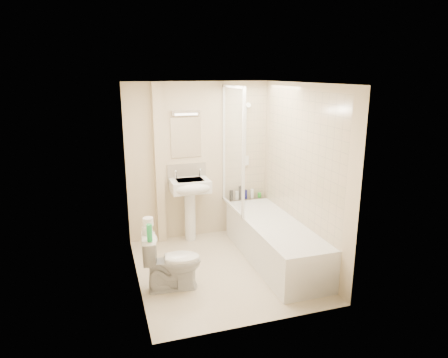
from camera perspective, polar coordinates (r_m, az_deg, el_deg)
name	(u,v)px	position (r m, az deg, el deg)	size (l,w,h in m)	color
floor	(223,269)	(5.42, -0.14, -12.72)	(2.50, 2.50, 0.00)	beige
wall_back	(199,161)	(6.15, -3.63, 2.54)	(2.20, 0.02, 2.40)	beige
wall_left	(133,189)	(4.78, -12.84, -1.43)	(0.02, 2.50, 2.40)	beige
wall_right	(302,175)	(5.40, 11.06, 0.54)	(0.02, 2.50, 2.40)	beige
ceiling	(223,83)	(4.80, -0.16, 13.55)	(2.20, 2.50, 0.02)	white
tile_back	(245,144)	(6.31, 3.00, 4.96)	(0.70, 0.01, 1.75)	beige
tile_right	(300,158)	(5.38, 10.87, 2.96)	(0.01, 2.10, 1.75)	beige
pipe_boxing	(159,165)	(5.98, -9.27, 2.02)	(0.12, 0.12, 2.40)	beige
splashback	(187,173)	(6.14, -5.33, 0.85)	(0.60, 0.01, 0.30)	beige
mirror	(186,137)	(6.02, -5.45, 5.93)	(0.46, 0.01, 0.60)	white
strip_light	(186,113)	(5.96, -5.49, 9.41)	(0.42, 0.07, 0.07)	silver
bathtub	(274,241)	(5.58, 7.20, -8.73)	(0.70, 2.10, 0.55)	white
shower_screen	(233,149)	(5.78, 1.27, 4.31)	(0.04, 0.92, 1.80)	white
shower_fixture	(246,137)	(6.25, 3.15, 5.98)	(0.10, 0.16, 0.99)	white
pedestal_sink	(191,193)	(5.99, -4.81, -1.99)	(0.57, 0.51, 1.11)	white
bottle_black_a	(231,195)	(6.35, 1.05, -2.35)	(0.06, 0.06, 0.16)	black
bottle_white_a	(237,196)	(6.38, 1.85, -2.38)	(0.06, 0.06, 0.14)	silver
bottle_black_b	(240,193)	(6.39, 2.34, -1.98)	(0.06, 0.06, 0.22)	black
bottle_blue	(245,194)	(6.43, 3.08, -2.21)	(0.06, 0.06, 0.15)	#131353
bottle_white_b	(252,194)	(6.46, 4.03, -2.10)	(0.06, 0.06, 0.15)	silver
bottle_green	(259,195)	(6.52, 5.09, -2.31)	(0.06, 0.06, 0.08)	green
toilet	(172,261)	(4.87, -7.42, -11.61)	(0.72, 0.45, 0.70)	white
toilet_roll_lower	(147,230)	(4.76, -10.90, -7.20)	(0.12, 0.12, 0.10)	white
toilet_roll_upper	(148,222)	(4.74, -10.79, -6.02)	(0.12, 0.12, 0.10)	white
green_bottle	(149,233)	(4.55, -10.60, -7.57)	(0.06, 0.06, 0.20)	#27BC5D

